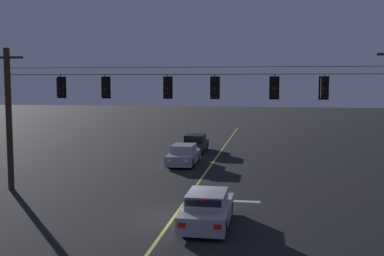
% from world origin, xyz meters
% --- Properties ---
extents(ground_plane, '(180.00, 180.00, 0.00)m').
position_xyz_m(ground_plane, '(0.00, 0.00, 0.00)').
color(ground_plane, black).
extents(lane_centre_stripe, '(0.14, 60.00, 0.01)m').
position_xyz_m(lane_centre_stripe, '(0.00, 9.68, 0.00)').
color(lane_centre_stripe, '#D1C64C').
rests_on(lane_centre_stripe, ground).
extents(stop_bar_paint, '(3.40, 0.36, 0.01)m').
position_xyz_m(stop_bar_paint, '(1.90, 3.08, 0.00)').
color(stop_bar_paint, silver).
rests_on(stop_bar_paint, ground).
extents(signal_span_assembly, '(21.16, 0.32, 7.52)m').
position_xyz_m(signal_span_assembly, '(0.00, 3.68, 3.92)').
color(signal_span_assembly, '#38281C').
rests_on(signal_span_assembly, ground).
extents(traffic_light_leftmost, '(0.48, 0.41, 1.22)m').
position_xyz_m(traffic_light_leftmost, '(-6.72, 3.66, 5.47)').
color(traffic_light_leftmost, black).
extents(traffic_light_left_inner, '(0.48, 0.41, 1.22)m').
position_xyz_m(traffic_light_left_inner, '(-4.32, 3.66, 5.47)').
color(traffic_light_left_inner, black).
extents(traffic_light_centre, '(0.48, 0.41, 1.22)m').
position_xyz_m(traffic_light_centre, '(-1.08, 3.66, 5.47)').
color(traffic_light_centre, black).
extents(traffic_light_right_inner, '(0.48, 0.41, 1.22)m').
position_xyz_m(traffic_light_right_inner, '(1.29, 3.66, 5.47)').
color(traffic_light_right_inner, black).
extents(traffic_light_rightmost, '(0.48, 0.41, 1.22)m').
position_xyz_m(traffic_light_rightmost, '(4.17, 3.66, 5.47)').
color(traffic_light_rightmost, black).
extents(traffic_light_far_right, '(0.48, 0.41, 1.22)m').
position_xyz_m(traffic_light_far_right, '(6.49, 3.66, 5.47)').
color(traffic_light_far_right, black).
extents(car_waiting_near_lane, '(1.80, 4.33, 1.39)m').
position_xyz_m(car_waiting_near_lane, '(1.56, -0.98, 0.65)').
color(car_waiting_near_lane, '#A5A5AD').
rests_on(car_waiting_near_lane, ground).
extents(car_oncoming_lead, '(1.80, 4.42, 1.39)m').
position_xyz_m(car_oncoming_lead, '(-1.93, 12.76, 0.65)').
color(car_oncoming_lead, '#A5A5AD').
rests_on(car_oncoming_lead, ground).
extents(car_oncoming_trailing, '(1.80, 4.42, 1.39)m').
position_xyz_m(car_oncoming_trailing, '(-2.12, 19.01, 0.65)').
color(car_oncoming_trailing, black).
rests_on(car_oncoming_trailing, ground).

